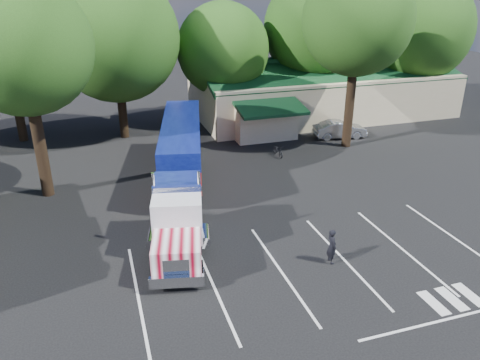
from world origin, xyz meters
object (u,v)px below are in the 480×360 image
object	(u,v)px
woman	(332,246)
bicycle	(278,151)
semi_truck	(181,159)
silver_sedan	(340,129)

from	to	relation	value
woman	bicycle	size ratio (longest dim) A/B	1.05
woman	bicycle	distance (m)	14.33
semi_truck	bicycle	xyz separation A→B (m)	(8.07, 4.20, -1.80)
bicycle	silver_sedan	world-z (taller)	silver_sedan
woman	silver_sedan	distance (m)	19.04
semi_truck	silver_sedan	world-z (taller)	semi_truck
woman	silver_sedan	size ratio (longest dim) A/B	0.40
semi_truck	bicycle	size ratio (longest dim) A/B	11.56
bicycle	silver_sedan	xyz separation A→B (m)	(6.50, 2.50, 0.29)
semi_truck	woman	world-z (taller)	semi_truck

